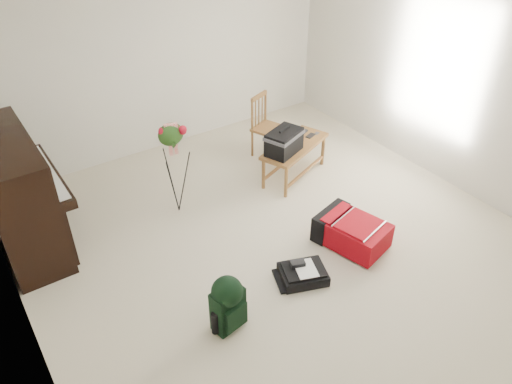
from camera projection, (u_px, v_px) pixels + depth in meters
floor at (283, 247)px, 5.34m from camera, size 5.00×5.50×0.01m
ceiling at (293, 6)px, 3.90m from camera, size 5.00×5.50×0.01m
wall_back at (159, 59)px, 6.48m from camera, size 5.00×0.04×2.50m
wall_left at (1, 246)px, 3.47m from camera, size 0.04×5.50×2.50m
wall_right at (459, 85)px, 5.78m from camera, size 0.04×5.50×2.50m
piano at (18, 197)px, 5.07m from camera, size 0.71×1.50×1.25m
bench at (284, 141)px, 6.11m from camera, size 1.10×0.75×0.79m
dining_chair at (267, 126)px, 6.72m from camera, size 0.48×0.48×0.86m
red_suitcase at (349, 229)px, 5.33m from camera, size 0.65×0.83×0.31m
black_duffel at (303, 273)px, 4.92m from camera, size 0.54×0.49×0.19m
green_backpack at (228, 301)px, 4.29m from camera, size 0.31×0.29×0.57m
flower_stand at (175, 169)px, 5.56m from camera, size 0.47×0.47×1.17m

